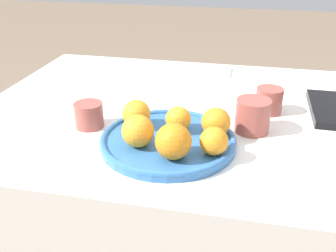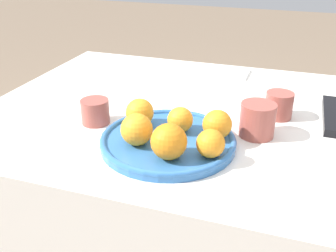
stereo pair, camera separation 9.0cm
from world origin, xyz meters
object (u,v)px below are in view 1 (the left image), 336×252
Objects in this scene: orange_0 at (178,119)px; orange_1 at (138,131)px; orange_5 at (216,122)px; cup_2 at (89,115)px; napkin at (215,71)px; cup_0 at (269,100)px; orange_3 at (214,141)px; orange_2 at (136,114)px; orange_4 at (173,141)px; cup_1 at (253,116)px; fruit_platter at (168,140)px.

orange_1 is (-0.07, -0.09, 0.01)m from orange_0.
orange_5 is 0.32m from cup_2.
orange_0 reaches higher than napkin.
orange_3 is at bearing -112.56° from cup_0.
orange_4 is (0.12, -0.13, 0.00)m from orange_2.
orange_4 is at bearing -122.02° from cup_0.
orange_2 is (-0.10, 0.00, 0.00)m from orange_0.
orange_4 is at bearing -122.24° from orange_5.
orange_3 is at bearing -0.19° from orange_1.
orange_5 is 0.94× the size of cup_0.
orange_1 reaches higher than cup_2.
orange_4 is at bearing -157.43° from orange_3.
orange_5 reaches higher than cup_1.
orange_1 is 0.29m from cup_1.
cup_1 reaches higher than cup_0.
orange_0 is 0.09m from orange_5.
cup_0 is at bearing 22.82° from cup_2.
orange_1 is 0.94× the size of orange_4.
cup_0 reaches higher than fruit_platter.
orange_5 is (0.08, 0.12, -0.00)m from orange_4.
fruit_platter is at bearing -133.48° from cup_0.
cup_2 is at bearing -118.13° from napkin.
orange_4 is at bearing -70.19° from fruit_platter.
cup_1 is 0.41m from cup_2.
orange_0 is 0.13m from orange_3.
cup_2 is (-0.13, 0.01, -0.02)m from orange_2.
fruit_platter is at bearing 109.81° from orange_4.
cup_2 is at bearing -157.18° from cup_0.
orange_2 is 0.37m from cup_0.
orange_0 is at bearing -94.01° from napkin.
cup_1 is at bearing 8.70° from cup_2.
orange_0 is at bearing -137.54° from cup_0.
orange_4 is at bearing -92.00° from napkin.
orange_0 is 0.85× the size of cup_2.
fruit_platter is at bearing -148.28° from cup_1.
orange_2 reaches higher than fruit_platter.
fruit_platter is 4.63× the size of orange_5.
orange_1 is 0.19m from cup_2.
orange_5 is (0.19, -0.00, -0.00)m from orange_2.
orange_3 is 0.60m from napkin.
orange_3 is 0.85× the size of cup_2.
orange_4 is 0.67× the size of napkin.
fruit_platter is 0.56m from napkin.
orange_0 is at bearing -157.84° from cup_1.
orange_0 is 0.53× the size of napkin.
orange_2 is at bearing -3.61° from cup_2.
orange_0 is 1.00× the size of orange_3.
orange_2 and orange_5 have the same top height.
orange_3 is at bearing -24.78° from orange_2.
fruit_platter is 0.12m from orange_5.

